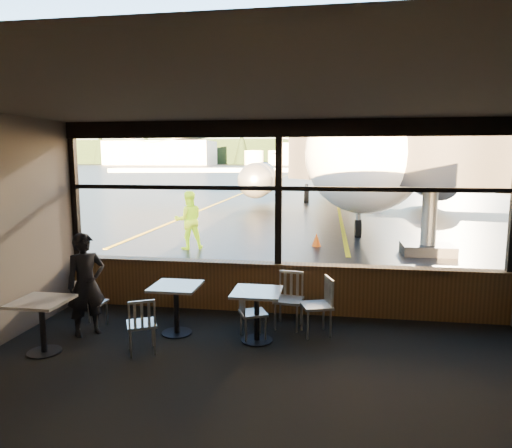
% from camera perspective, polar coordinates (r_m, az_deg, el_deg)
% --- Properties ---
extents(ground_plane, '(520.00, 520.00, 0.00)m').
position_cam_1_polar(ground_plane, '(128.15, 8.63, 6.87)').
color(ground_plane, black).
rests_on(ground_plane, ground).
extents(carpet_floor, '(8.00, 6.00, 0.01)m').
position_cam_1_polar(carpet_floor, '(5.91, -0.63, -20.32)').
color(carpet_floor, black).
rests_on(carpet_floor, ground).
extents(ceiling, '(8.00, 6.00, 0.04)m').
position_cam_1_polar(ceiling, '(5.24, -0.70, 15.52)').
color(ceiling, '#38332D').
rests_on(ceiling, ground).
extents(wall_back, '(8.00, 0.04, 3.50)m').
position_cam_1_polar(wall_back, '(2.54, -12.61, -17.32)').
color(wall_back, '#504840').
rests_on(wall_back, ground).
extents(window_sill, '(8.00, 0.28, 0.90)m').
position_cam_1_polar(window_sill, '(8.51, 2.76, -8.06)').
color(window_sill, brown).
rests_on(window_sill, ground).
extents(window_header, '(8.00, 0.18, 0.30)m').
position_cam_1_polar(window_header, '(8.18, 2.90, 11.82)').
color(window_header, black).
rests_on(window_header, ground).
extents(mullion_left, '(0.12, 0.12, 2.60)m').
position_cam_1_polar(mullion_left, '(9.46, -21.73, 3.80)').
color(mullion_left, black).
rests_on(mullion_left, ground).
extents(mullion_centre, '(0.12, 0.12, 2.60)m').
position_cam_1_polar(mullion_centre, '(8.19, 2.85, 3.77)').
color(mullion_centre, black).
rests_on(mullion_centre, ground).
extents(window_transom, '(8.00, 0.10, 0.08)m').
position_cam_1_polar(window_transom, '(8.18, 2.85, 4.47)').
color(window_transom, black).
rests_on(window_transom, ground).
extents(airliner, '(30.26, 36.13, 10.91)m').
position_cam_1_polar(airliner, '(28.78, 11.10, 13.30)').
color(airliner, white).
rests_on(airliner, ground_plane).
extents(jet_bridge, '(8.86, 10.82, 4.72)m').
position_cam_1_polar(jet_bridge, '(13.90, 20.39, 5.76)').
color(jet_bridge, '#29292B').
rests_on(jet_bridge, ground_plane).
extents(cafe_table_near, '(0.74, 0.74, 0.82)m').
position_cam_1_polar(cafe_table_near, '(7.20, 0.10, -11.47)').
color(cafe_table_near, '#A19C94').
rests_on(cafe_table_near, carpet_floor).
extents(cafe_table_mid, '(0.75, 0.75, 0.82)m').
position_cam_1_polar(cafe_table_mid, '(7.60, -9.92, -10.50)').
color(cafe_table_mid, '#9A958D').
rests_on(cafe_table_mid, carpet_floor).
extents(cafe_table_left, '(0.73, 0.73, 0.81)m').
position_cam_1_polar(cafe_table_left, '(7.47, -25.10, -11.56)').
color(cafe_table_left, '#A09A93').
rests_on(cafe_table_left, carpet_floor).
extents(chair_near_e, '(0.66, 0.66, 0.96)m').
position_cam_1_polar(chair_near_e, '(7.51, 7.54, -10.15)').
color(chair_near_e, beige).
rests_on(chair_near_e, carpet_floor).
extents(chair_near_w, '(0.59, 0.59, 0.83)m').
position_cam_1_polar(chair_near_w, '(7.31, -0.36, -11.13)').
color(chair_near_w, '#B8B2A6').
rests_on(chair_near_w, carpet_floor).
extents(chair_near_n, '(0.58, 0.58, 0.95)m').
position_cam_1_polar(chair_near_n, '(7.75, 4.08, -9.54)').
color(chair_near_n, '#BAB4A8').
rests_on(chair_near_n, carpet_floor).
extents(chair_mid_s, '(0.63, 0.63, 0.86)m').
position_cam_1_polar(chair_mid_s, '(7.01, -14.12, -12.11)').
color(chair_mid_s, '#B3ADA1').
rests_on(chair_mid_s, carpet_floor).
extents(chair_mid_w, '(0.47, 0.47, 0.85)m').
position_cam_1_polar(chair_mid_w, '(8.21, -19.79, -9.35)').
color(chair_mid_w, '#B1ABA0').
rests_on(chair_mid_w, carpet_floor).
extents(passenger, '(0.71, 0.72, 1.67)m').
position_cam_1_polar(passenger, '(7.83, -20.46, -7.11)').
color(passenger, black).
rests_on(passenger, carpet_floor).
extents(ground_crew, '(1.11, 1.02, 1.83)m').
position_cam_1_polar(ground_crew, '(14.42, -8.42, 0.48)').
color(ground_crew, '#BFF219').
rests_on(ground_crew, ground_plane).
extents(cone_nose, '(0.31, 0.31, 0.43)m').
position_cam_1_polar(cone_nose, '(14.90, 7.56, -1.98)').
color(cone_nose, '#FF5208').
rests_on(cone_nose, ground_plane).
extents(hangar_left, '(45.00, 18.00, 11.00)m').
position_cam_1_polar(hangar_left, '(201.04, -11.83, 8.82)').
color(hangar_left, silver).
rests_on(hangar_left, ground_plane).
extents(hangar_mid, '(38.00, 15.00, 10.00)m').
position_cam_1_polar(hangar_mid, '(193.13, 8.80, 8.78)').
color(hangar_mid, silver).
rests_on(hangar_mid, ground_plane).
extents(hangar_right, '(50.00, 20.00, 12.00)m').
position_cam_1_polar(hangar_right, '(195.31, 26.88, 8.28)').
color(hangar_right, silver).
rests_on(hangar_right, ground_plane).
extents(fuel_tank_a, '(8.00, 8.00, 6.00)m').
position_cam_1_polar(fuel_tank_a, '(192.61, -0.27, 8.28)').
color(fuel_tank_a, silver).
rests_on(fuel_tank_a, ground_plane).
extents(fuel_tank_b, '(8.00, 8.00, 6.00)m').
position_cam_1_polar(fuel_tank_b, '(191.26, 2.72, 8.27)').
color(fuel_tank_b, silver).
rests_on(fuel_tank_b, ground_plane).
extents(fuel_tank_c, '(8.00, 8.00, 6.00)m').
position_cam_1_polar(fuel_tank_c, '(190.43, 5.75, 8.24)').
color(fuel_tank_c, silver).
rests_on(fuel_tank_c, ground_plane).
extents(treeline, '(360.00, 3.00, 12.00)m').
position_cam_1_polar(treeline, '(218.15, 8.84, 8.96)').
color(treeline, black).
rests_on(treeline, ground_plane).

